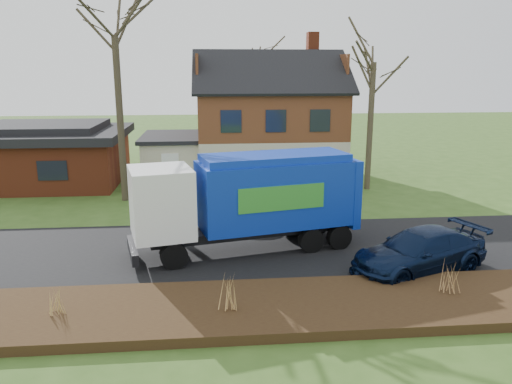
{
  "coord_description": "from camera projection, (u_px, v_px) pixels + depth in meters",
  "views": [
    {
      "loc": [
        -1.79,
        -18.55,
        6.96
      ],
      "look_at": [
        0.13,
        2.5,
        1.71
      ],
      "focal_mm": 35.0,
      "sensor_mm": 36.0,
      "label": 1
    }
  ],
  "objects": [
    {
      "name": "garbage_truck",
      "position": [
        252.0,
        196.0,
        19.17
      ],
      "size": [
        9.12,
        4.29,
        3.78
      ],
      "rotation": [
        0.0,
        0.0,
        0.23
      ],
      "color": "black",
      "rests_on": "ground"
    },
    {
      "name": "mulch_verge",
      "position": [
        276.0,
        307.0,
        14.6
      ],
      "size": [
        80.0,
        3.5,
        0.3
      ],
      "primitive_type": "cube",
      "color": "black",
      "rests_on": "ground"
    },
    {
      "name": "navy_wagon",
      "position": [
        419.0,
        252.0,
        17.4
      ],
      "size": [
        5.55,
        3.8,
        1.49
      ],
      "primitive_type": "imported",
      "rotation": [
        0.0,
        0.0,
        -1.2
      ],
      "color": "#0B1732",
      "rests_on": "ground"
    },
    {
      "name": "ground",
      "position": [
        258.0,
        249.0,
        19.76
      ],
      "size": [
        120.0,
        120.0,
        0.0
      ],
      "primitive_type": "plane",
      "color": "#32511B",
      "rests_on": "ground"
    },
    {
      "name": "main_house",
      "position": [
        261.0,
        115.0,
        32.37
      ],
      "size": [
        12.95,
        8.95,
        9.26
      ],
      "color": "beige",
      "rests_on": "ground"
    },
    {
      "name": "ranch_house",
      "position": [
        45.0,
        154.0,
        30.83
      ],
      "size": [
        9.8,
        8.2,
        3.7
      ],
      "color": "brown",
      "rests_on": "ground"
    },
    {
      "name": "silver_sedan",
      "position": [
        245.0,
        207.0,
        23.36
      ],
      "size": [
        4.08,
        1.59,
        1.33
      ],
      "primitive_type": "imported",
      "rotation": [
        0.0,
        0.0,
        1.62
      ],
      "color": "#AFB1B7",
      "rests_on": "ground"
    },
    {
      "name": "tree_front_west",
      "position": [
        113.0,
        9.0,
        24.74
      ],
      "size": [
        4.02,
        4.02,
        11.94
      ],
      "color": "#3C3324",
      "rests_on": "ground"
    },
    {
      "name": "grass_clump_mid",
      "position": [
        229.0,
        294.0,
        13.99
      ],
      "size": [
        0.36,
        0.3,
        1.02
      ],
      "color": "tan",
      "rests_on": "mulch_verge"
    },
    {
      "name": "road",
      "position": [
        258.0,
        249.0,
        19.76
      ],
      "size": [
        80.0,
        7.0,
        0.02
      ],
      "primitive_type": "cube",
      "color": "black",
      "rests_on": "ground"
    },
    {
      "name": "tree_front_east",
      "position": [
        375.0,
        40.0,
        27.62
      ],
      "size": [
        3.76,
        3.76,
        10.44
      ],
      "color": "#453C29",
      "rests_on": "ground"
    },
    {
      "name": "grass_clump_east",
      "position": [
        451.0,
        278.0,
        15.15
      ],
      "size": [
        0.37,
        0.31,
        0.93
      ],
      "color": "#AA7C4B",
      "rests_on": "mulch_verge"
    },
    {
      "name": "grass_clump_west",
      "position": [
        56.0,
        300.0,
        13.8
      ],
      "size": [
        0.31,
        0.26,
        0.82
      ],
      "color": "tan",
      "rests_on": "mulch_verge"
    },
    {
      "name": "tree_back",
      "position": [
        257.0,
        42.0,
        39.03
      ],
      "size": [
        3.41,
        3.41,
        10.79
      ],
      "color": "#443828",
      "rests_on": "ground"
    }
  ]
}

